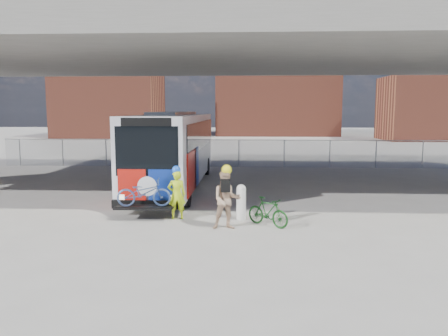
# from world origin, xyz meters

# --- Properties ---
(ground) EXTENTS (160.00, 160.00, 0.00)m
(ground) POSITION_xyz_m (0.00, 0.00, 0.00)
(ground) COLOR #9E9991
(ground) RESTS_ON ground
(bus) EXTENTS (2.67, 12.96, 3.69)m
(bus) POSITION_xyz_m (-2.00, 4.13, 2.11)
(bus) COLOR silver
(bus) RESTS_ON ground
(overpass) EXTENTS (40.00, 16.00, 7.95)m
(overpass) POSITION_xyz_m (0.00, 4.00, 6.54)
(overpass) COLOR #605E59
(overpass) RESTS_ON ground
(chainlink_fence) EXTENTS (30.00, 0.06, 30.00)m
(chainlink_fence) POSITION_xyz_m (0.00, 12.00, 1.42)
(chainlink_fence) COLOR gray
(chainlink_fence) RESTS_ON ground
(brick_buildings) EXTENTS (54.00, 22.00, 12.00)m
(brick_buildings) POSITION_xyz_m (1.23, 48.23, 5.42)
(brick_buildings) COLOR brown
(brick_buildings) RESTS_ON ground
(smokestack) EXTENTS (2.20, 2.20, 25.00)m
(smokestack) POSITION_xyz_m (14.00, 55.00, 12.50)
(smokestack) COLOR brown
(smokestack) RESTS_ON ground
(bollard) EXTENTS (0.32, 0.32, 1.24)m
(bollard) POSITION_xyz_m (1.33, -2.19, 0.66)
(bollard) COLOR white
(bollard) RESTS_ON ground
(cyclist_hivis) EXTENTS (0.70, 0.54, 1.88)m
(cyclist_hivis) POSITION_xyz_m (-0.91, -2.19, 0.90)
(cyclist_hivis) COLOR #C0E117
(cyclist_hivis) RESTS_ON ground
(cyclist_tan) EXTENTS (1.03, 0.87, 2.07)m
(cyclist_tan) POSITION_xyz_m (0.88, -3.42, 0.98)
(cyclist_tan) COLOR tan
(cyclist_tan) RESTS_ON ground
(bike_parked) EXTENTS (1.51, 1.34, 0.95)m
(bike_parked) POSITION_xyz_m (2.21, -3.01, 0.48)
(bike_parked) COLOR #164618
(bike_parked) RESTS_ON ground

